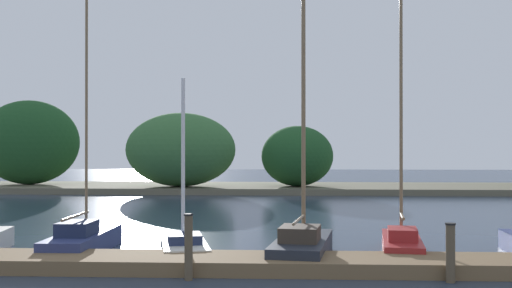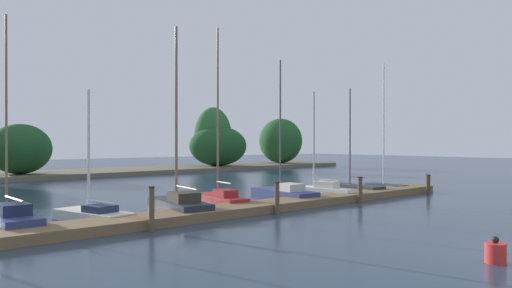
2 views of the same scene
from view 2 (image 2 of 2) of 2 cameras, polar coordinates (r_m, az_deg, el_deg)
dock_pier at (r=20.53m, az=0.07°, el=-7.65°), size 26.80×1.80×0.35m
far_shore at (r=44.53m, az=-20.88°, el=-0.44°), size 67.13×8.46×6.85m
sailboat_1 at (r=18.26m, az=-27.78°, el=-7.97°), size 1.22×4.27×7.36m
sailboat_2 at (r=19.11m, az=-19.28°, el=-7.89°), size 1.98×3.89×4.99m
sailboat_3 at (r=19.92m, az=-9.40°, el=-7.11°), size 1.88×4.30×7.82m
sailboat_4 at (r=22.20m, az=-4.43°, el=-6.43°), size 1.53×3.93×8.34m
sailboat_5 at (r=24.21m, az=3.22°, el=-5.96°), size 1.73×4.33×7.21m
sailboat_6 at (r=26.21m, az=7.36°, el=-5.51°), size 1.46×4.49×5.77m
sailboat_7 at (r=28.60m, az=11.44°, el=-5.17°), size 1.49×4.28×6.18m
sailboat_8 at (r=30.58m, az=15.27°, el=-4.66°), size 1.49×2.95×7.96m
mooring_piling_1 at (r=16.30m, az=-12.50°, el=-7.64°), size 0.21×0.21×1.50m
mooring_piling_2 at (r=19.83m, az=2.56°, el=-6.49°), size 0.23×0.23×1.32m
mooring_piling_3 at (r=24.02m, az=12.47°, el=-5.38°), size 0.26×0.26×1.27m
mooring_piling_4 at (r=29.25m, az=20.09°, el=-4.56°), size 0.28×0.28×1.10m
channel_buoy_0 at (r=13.30m, az=26.96°, el=-11.62°), size 0.50×0.50×0.67m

